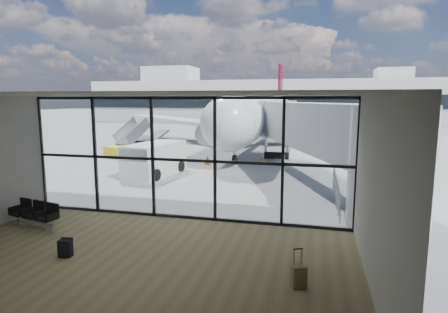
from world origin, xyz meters
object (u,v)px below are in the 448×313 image
at_px(airliner, 264,115).
at_px(belt_loader, 150,144).
at_px(seating_row, 36,213).
at_px(suitcase, 299,277).
at_px(backpack, 65,248).
at_px(mobile_stairs, 126,149).
at_px(service_van, 154,159).

height_order(airliner, belt_loader, airliner).
bearing_deg(seating_row, suitcase, -1.58).
distance_m(seating_row, backpack, 3.34).
distance_m(airliner, mobile_stairs, 15.35).
relative_size(service_van, belt_loader, 1.19).
bearing_deg(service_van, belt_loader, 123.81).
xyz_separation_m(backpack, suitcase, (6.45, -0.23, 0.02)).
height_order(suitcase, service_van, service_van).
height_order(backpack, mobile_stairs, mobile_stairs).
height_order(airliner, mobile_stairs, airliner).
distance_m(airliner, belt_loader, 12.36).
relative_size(suitcase, mobile_stairs, 0.25).
height_order(seating_row, backpack, seating_row).
relative_size(backpack, airliner, 0.01).
xyz_separation_m(backpack, belt_loader, (-7.27, 21.40, 0.30)).
xyz_separation_m(backpack, service_van, (-2.38, 11.28, 0.70)).
distance_m(backpack, service_van, 11.55).
distance_m(suitcase, airliner, 30.49).
relative_size(service_van, mobile_stairs, 1.23).
bearing_deg(mobile_stairs, seating_row, -52.99).
bearing_deg(airliner, seating_row, -98.02).
distance_m(airliner, service_van, 18.99).
distance_m(service_van, belt_loader, 11.25).
bearing_deg(backpack, seating_row, 137.07).
distance_m(seating_row, suitcase, 9.38).
bearing_deg(belt_loader, airliner, 56.51).
relative_size(suitcase, service_van, 0.21).
bearing_deg(mobile_stairs, service_van, -31.21).
distance_m(backpack, suitcase, 6.46).
relative_size(backpack, mobile_stairs, 0.14).
bearing_deg(airliner, backpack, -92.39).
bearing_deg(suitcase, service_van, 103.19).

